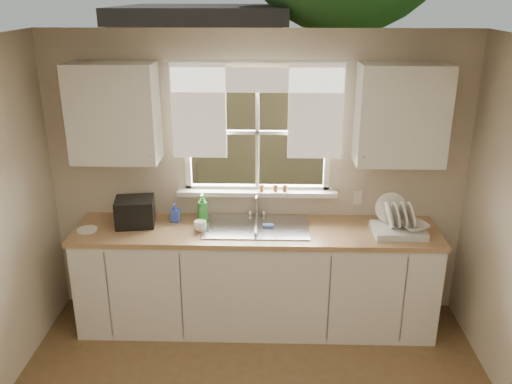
{
  "coord_description": "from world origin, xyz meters",
  "views": [
    {
      "loc": [
        0.12,
        -2.44,
        2.78
      ],
      "look_at": [
        0.0,
        1.65,
        1.25
      ],
      "focal_mm": 38.0,
      "sensor_mm": 36.0,
      "label": 1
    }
  ],
  "objects_px": {
    "dish_rack": "(398,225)",
    "soap_bottle_a": "(203,208)",
    "black_appliance": "(135,212)",
    "cup": "(200,226)"
  },
  "relations": [
    {
      "from": "dish_rack",
      "to": "cup",
      "type": "distance_m",
      "value": 1.62
    },
    {
      "from": "dish_rack",
      "to": "soap_bottle_a",
      "type": "xyz_separation_m",
      "value": [
        -1.62,
        0.19,
        0.05
      ]
    },
    {
      "from": "soap_bottle_a",
      "to": "black_appliance",
      "type": "height_order",
      "value": "soap_bottle_a"
    },
    {
      "from": "soap_bottle_a",
      "to": "black_appliance",
      "type": "bearing_deg",
      "value": -168.57
    },
    {
      "from": "cup",
      "to": "black_appliance",
      "type": "relative_size",
      "value": 0.35
    },
    {
      "from": "cup",
      "to": "black_appliance",
      "type": "distance_m",
      "value": 0.58
    },
    {
      "from": "dish_rack",
      "to": "black_appliance",
      "type": "bearing_deg",
      "value": 177.08
    },
    {
      "from": "cup",
      "to": "black_appliance",
      "type": "xyz_separation_m",
      "value": [
        -0.56,
        0.12,
        0.07
      ]
    },
    {
      "from": "soap_bottle_a",
      "to": "cup",
      "type": "distance_m",
      "value": 0.21
    },
    {
      "from": "black_appliance",
      "to": "dish_rack",
      "type": "bearing_deg",
      "value": -11.86
    }
  ]
}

